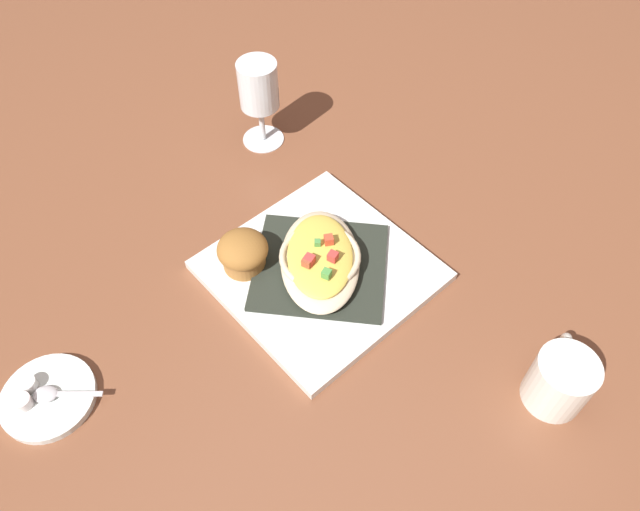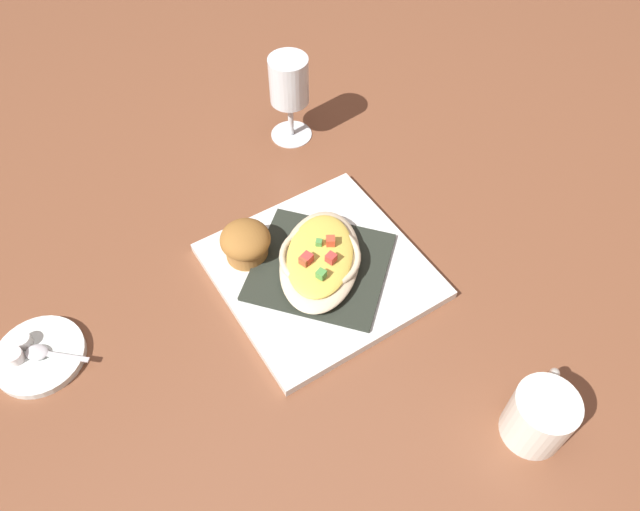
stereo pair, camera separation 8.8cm
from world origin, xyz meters
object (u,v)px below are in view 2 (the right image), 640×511
Objects in this scene: square_plate at (320,271)px; creamer_cup_0 at (23,341)px; gratin_dish at (320,258)px; creamer_cup_1 at (14,356)px; coffee_mug at (539,417)px; stemmed_glass at (289,86)px; muffin at (246,242)px; spoon at (41,353)px; creamer_saucer at (40,356)px.

square_plate is 0.43m from creamer_cup_0.
creamer_cup_1 is at bearing -23.27° from gratin_dish.
stemmed_glass reaches higher than coffee_mug.
coffee_mug is at bearing 101.20° from muffin.
stemmed_glass is 6.71× the size of creamer_cup_0.
coffee_mug reaches higher than creamer_cup_0.
gratin_dish is 2.73× the size of spoon.
gratin_dish reaches higher than square_plate.
creamer_cup_0 is at bearing 7.87° from stemmed_glass.
creamer_saucer is at bearing 10.67° from stemmed_glass.
muffin is 0.61× the size of creamer_saucer.
gratin_dish is 0.11m from muffin.
stemmed_glass reaches higher than square_plate.
stemmed_glass is at bearing -144.73° from muffin.
muffin is 0.35m from creamer_cup_1.
coffee_mug is at bearing 126.73° from creamer_cup_0.
creamer_saucer is 5.16× the size of creamer_cup_0.
creamer_saucer is (0.32, -0.07, -0.04)m from muffin.
creamer_cup_1 is at bearing -26.72° from creamer_saucer.
square_plate is 12.15× the size of creamer_cup_0.
gratin_dish is at bearing 157.36° from spoon.
creamer_cup_1 is at bearing -51.25° from coffee_mug.
creamer_cup_0 is (0.01, -0.03, 0.01)m from creamer_saucer.
gratin_dish is 0.43m from creamer_cup_0.
muffin is 0.93× the size of spoon.
creamer_saucer is at bearing -23.03° from gratin_dish.
gratin_dish reaches higher than creamer_cup_0.
muffin is at bearing 168.05° from creamer_saucer.
coffee_mug is (-0.03, 0.36, -0.00)m from gratin_dish.
stemmed_glass reaches higher than creamer_cup_0.
square_plate is 1.31× the size of gratin_dish.
muffin is 3.16× the size of creamer_cup_1.
square_plate is at bearing -85.77° from coffee_mug.
stemmed_glass is (-0.24, -0.17, 0.06)m from muffin.
coffee_mug reaches higher than gratin_dish.
coffee_mug is at bearing 94.25° from gratin_dish.
square_plate is 3.58× the size of spoon.
muffin is 0.34m from creamer_cup_0.
creamer_saucer is 0.03m from creamer_cup_0.
coffee_mug is 4.49× the size of creamer_cup_0.
creamer_cup_1 is (0.40, -0.17, 0.01)m from square_plate.
spoon is (0.38, -0.16, -0.02)m from gratin_dish.
spoon is at bearing 127.49° from creamer_saucer.
creamer_cup_0 is (0.01, -0.03, 0.00)m from spoon.
muffin is 0.30m from stemmed_glass.
stemmed_glass is 6.71× the size of creamer_cup_1.
creamer_cup_1 is at bearing 37.49° from creamer_cup_0.
square_plate is 0.03m from gratin_dish.
stemmed_glass is (-0.15, -0.63, 0.07)m from coffee_mug.
gratin_dish is at bearing 56.01° from stemmed_glass.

